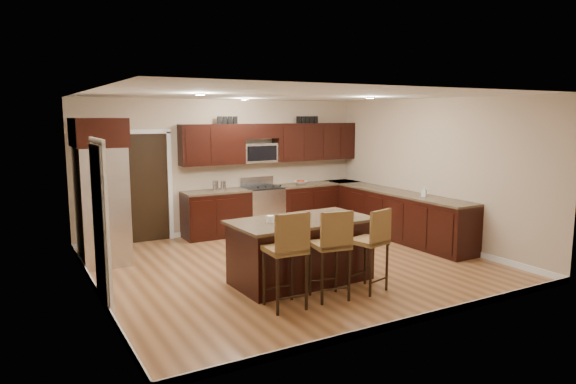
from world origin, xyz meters
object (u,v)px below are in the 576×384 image
stool_left (288,249)px  stool_right (373,240)px  stool_mid (332,244)px  refrigerator (101,190)px  island (301,252)px  range (263,208)px

stool_left → stool_right: size_ratio=1.07×
stool_left → stool_mid: bearing=2.7°
stool_left → refrigerator: refrigerator is taller
island → stool_right: (0.62, -0.85, 0.29)m
stool_left → stool_mid: stool_left is taller
stool_mid → stool_right: 0.66m
stool_left → refrigerator: bearing=118.5°
stool_mid → refrigerator: (-2.27, 3.28, 0.46)m
range → refrigerator: refrigerator is taller
island → refrigerator: (-2.31, 2.43, 0.77)m
stool_left → island: bearing=52.9°
island → stool_left: size_ratio=1.68×
range → stool_left: 4.42m
range → stool_mid: 4.21m
stool_mid → stool_left: bearing=-171.4°
stool_mid → refrigerator: refrigerator is taller
stool_left → stool_mid: (0.66, 0.00, -0.02)m
island → stool_left: bearing=-132.0°
stool_left → stool_right: stool_left is taller
stool_right → range: bearing=70.2°
range → island: range is taller
range → refrigerator: (-3.30, -0.80, 0.73)m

